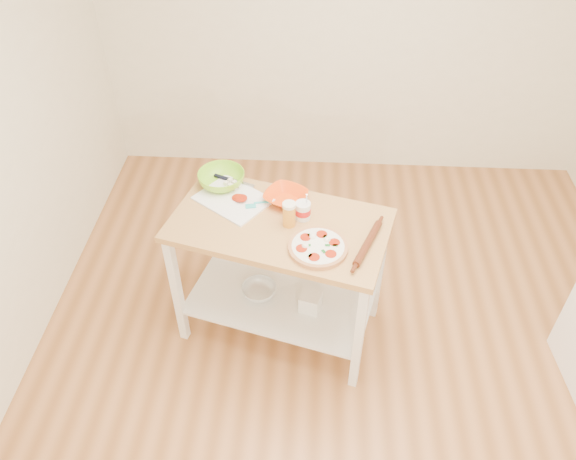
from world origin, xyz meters
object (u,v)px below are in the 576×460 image
(pizza, at_px, (318,247))
(shelf_glass_bowl, at_px, (259,291))
(shelf_bin, at_px, (311,302))
(rolling_pin, at_px, (368,243))
(beer_pint, at_px, (289,214))
(orange_bowl, at_px, (286,197))
(green_bowl, at_px, (221,179))
(cutting_board, at_px, (233,198))
(yogurt_tub, at_px, (303,211))
(prep_island, at_px, (280,255))
(knife, at_px, (229,179))
(spatula, at_px, (257,204))

(pizza, bearing_deg, shelf_glass_bowl, 147.35)
(shelf_bin, bearing_deg, rolling_pin, -18.05)
(beer_pint, height_order, shelf_bin, beer_pint)
(pizza, relative_size, orange_bowl, 1.34)
(orange_bowl, relative_size, green_bowl, 0.85)
(pizza, xyz_separation_m, cutting_board, (-0.50, 0.39, -0.01))
(cutting_board, relative_size, yogurt_tub, 2.65)
(prep_island, height_order, knife, knife)
(spatula, height_order, knife, knife)
(pizza, relative_size, shelf_bin, 2.62)
(knife, bearing_deg, spatula, -26.55)
(beer_pint, bearing_deg, yogurt_tub, 39.58)
(pizza, bearing_deg, shelf_bin, 101.36)
(cutting_board, bearing_deg, shelf_bin, 7.26)
(orange_bowl, xyz_separation_m, green_bowl, (-0.39, 0.13, 0.01))
(cutting_board, distance_m, knife, 0.18)
(spatula, height_order, rolling_pin, rolling_pin)
(cutting_board, bearing_deg, beer_pint, 5.02)
(cutting_board, height_order, rolling_pin, rolling_pin)
(orange_bowl, xyz_separation_m, shelf_bin, (0.17, -0.26, -0.61))
(pizza, bearing_deg, cutting_board, 142.05)
(prep_island, bearing_deg, orange_bowl, 83.03)
(orange_bowl, height_order, yogurt_tub, yogurt_tub)
(spatula, relative_size, yogurt_tub, 0.78)
(prep_island, height_order, cutting_board, cutting_board)
(rolling_pin, bearing_deg, prep_island, 161.29)
(orange_bowl, relative_size, beer_pint, 1.59)
(beer_pint, xyz_separation_m, rolling_pin, (0.43, -0.15, -0.06))
(cutting_board, distance_m, yogurt_tub, 0.44)
(green_bowl, bearing_deg, orange_bowl, -18.48)
(prep_island, relative_size, shelf_glass_bowl, 6.04)
(green_bowl, relative_size, shelf_glass_bowl, 1.26)
(shelf_glass_bowl, relative_size, shelf_bin, 1.83)
(knife, height_order, shelf_glass_bowl, knife)
(prep_island, bearing_deg, knife, 132.59)
(knife, height_order, orange_bowl, orange_bowl)
(prep_island, height_order, spatula, spatula)
(orange_bowl, distance_m, shelf_glass_bowl, 0.68)
(prep_island, height_order, rolling_pin, rolling_pin)
(pizza, xyz_separation_m, orange_bowl, (-0.19, 0.40, 0.01))
(pizza, bearing_deg, orange_bowl, 116.17)
(orange_bowl, bearing_deg, beer_pint, -81.40)
(spatula, xyz_separation_m, shelf_bin, (0.33, -0.21, -0.60))
(orange_bowl, height_order, beer_pint, beer_pint)
(prep_island, distance_m, orange_bowl, 0.34)
(spatula, bearing_deg, beer_pint, -48.26)
(shelf_glass_bowl, bearing_deg, green_bowl, 127.87)
(pizza, xyz_separation_m, shelf_bin, (-0.03, 0.13, -0.60))
(pizza, distance_m, cutting_board, 0.64)
(rolling_pin, distance_m, shelf_glass_bowl, 0.90)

